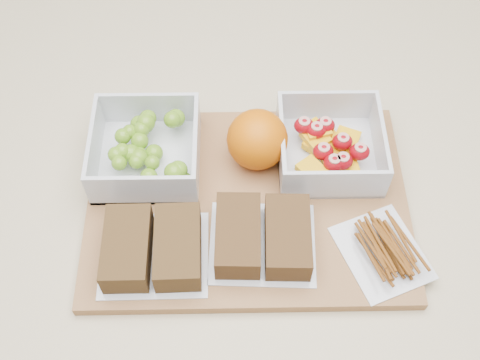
{
  "coord_description": "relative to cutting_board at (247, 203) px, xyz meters",
  "views": [
    {
      "loc": [
        -0.01,
        -0.44,
        1.59
      ],
      "look_at": [
        -0.01,
        0.0,
        0.93
      ],
      "focal_mm": 45.0,
      "sensor_mm": 36.0,
      "label": 1
    }
  ],
  "objects": [
    {
      "name": "pretzel_bag",
      "position": [
        0.17,
        -0.08,
        0.02
      ],
      "size": [
        0.13,
        0.14,
        0.03
      ],
      "color": "silver",
      "rests_on": "cutting_board"
    },
    {
      "name": "orange",
      "position": [
        0.01,
        0.07,
        0.05
      ],
      "size": [
        0.08,
        0.08,
        0.08
      ],
      "primitive_type": "sphere",
      "color": "#DC6405",
      "rests_on": "cutting_board"
    },
    {
      "name": "counter",
      "position": [
        -0.0,
        0.02,
        -0.46
      ],
      "size": [
        1.2,
        0.9,
        0.9
      ],
      "primitive_type": "cube",
      "color": "beige",
      "rests_on": "ground"
    },
    {
      "name": "sandwich_bag_left",
      "position": [
        -0.12,
        -0.08,
        0.03
      ],
      "size": [
        0.13,
        0.12,
        0.04
      ],
      "color": "silver",
      "rests_on": "cutting_board"
    },
    {
      "name": "sandwich_bag_center",
      "position": [
        0.02,
        -0.07,
        0.03
      ],
      "size": [
        0.14,
        0.12,
        0.04
      ],
      "color": "silver",
      "rests_on": "cutting_board"
    },
    {
      "name": "cutting_board",
      "position": [
        0.0,
        0.0,
        0.0
      ],
      "size": [
        0.42,
        0.3,
        0.02
      ],
      "primitive_type": "cube",
      "rotation": [
        0.0,
        0.0,
        0.0
      ],
      "color": "#9C6B40",
      "rests_on": "counter"
    },
    {
      "name": "grape_container",
      "position": [
        -0.13,
        0.07,
        0.03
      ],
      "size": [
        0.14,
        0.14,
        0.06
      ],
      "color": "silver",
      "rests_on": "cutting_board"
    },
    {
      "name": "fruit_container",
      "position": [
        0.11,
        0.07,
        0.03
      ],
      "size": [
        0.14,
        0.14,
        0.06
      ],
      "color": "silver",
      "rests_on": "cutting_board"
    }
  ]
}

